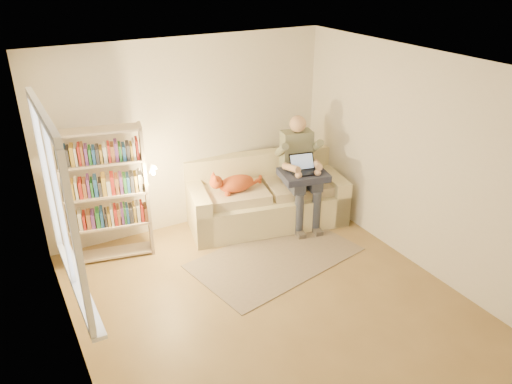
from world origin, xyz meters
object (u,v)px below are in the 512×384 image
cat (231,184)px  bookshelf (105,189)px  sofa (265,199)px  person (300,165)px  laptop (305,167)px

cat → bookshelf: 1.65m
bookshelf → sofa: bearing=8.9°
cat → person: bearing=-1.3°
sofa → laptop: bearing=-32.2°
cat → bookshelf: bearing=-173.1°
sofa → cat: 0.67m
person → sofa: bearing=160.2°
laptop → person: bearing=99.6°
cat → laptop: 1.03m
cat → laptop: (0.95, -0.36, 0.18)m
sofa → laptop: laptop is taller
sofa → cat: (-0.55, -0.03, 0.38)m
bookshelf → cat: bearing=6.9°
laptop → bookshelf: 2.63m
sofa → person: (0.41, -0.25, 0.54)m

